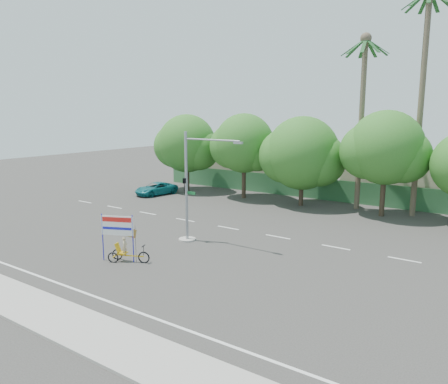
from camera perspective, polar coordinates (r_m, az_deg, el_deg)
The scene contains 14 objects.
ground at distance 24.16m, azimuth -6.31°, elevation -9.47°, with size 120.00×120.00×0.00m, color #33302D.
sidewalk_near at distance 19.58m, azimuth -21.38°, elevation -14.90°, with size 50.00×2.40×0.12m, color gray.
fence at distance 41.99m, azimuth 13.28°, elevation 0.29°, with size 38.00×0.08×2.00m, color #336B3D.
building_left at distance 50.18m, azimuth 4.59°, elevation 3.32°, with size 12.00×8.00×4.00m, color beige.
building_right at distance 44.08m, azimuth 25.23°, elevation 1.10°, with size 14.00×8.00×3.60m, color beige.
tree_far_left at distance 45.67m, azimuth -4.91°, elevation 6.10°, with size 7.14×6.00×7.96m.
tree_left at distance 41.54m, azimuth 2.59°, elevation 6.10°, with size 6.66×5.60×8.07m.
tree_center at distance 38.74m, azimuth 10.13°, elevation 4.75°, with size 7.62×6.40×7.85m.
tree_right at distance 36.32m, azimuth 20.28°, elevation 5.12°, with size 6.90×5.80×8.36m.
palm_tall at distance 37.28m, azimuth 24.53°, elevation 13.01°, with size 3.73×3.79×17.45m.
palm_short at distance 38.32m, azimuth 17.61°, elevation 10.96°, with size 3.73×3.79×14.45m.
traffic_signal at distance 27.69m, azimuth -4.45°, elevation -0.59°, with size 4.72×1.10×7.00m.
trike_billboard at distance 24.90m, azimuth -13.13°, elevation -6.43°, with size 2.56×1.31×2.72m.
pickup_truck at distance 44.18m, azimuth -8.87°, elevation 0.43°, with size 2.03×4.41×1.22m, color #106970.
Camera 1 is at (15.03, -17.04, 8.21)m, focal length 35.00 mm.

